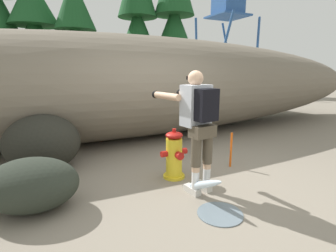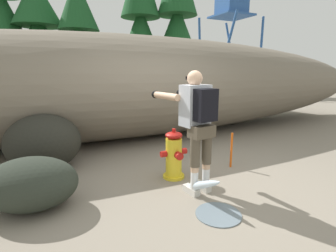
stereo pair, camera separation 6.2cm
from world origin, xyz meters
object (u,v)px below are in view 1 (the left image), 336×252
object	(u,v)px
fire_hydrant	(174,155)
boulder_mid	(43,143)
boulder_large	(32,185)
watchtower	(228,3)
utility_worker	(197,117)
survey_stake	(231,150)

from	to	relation	value
fire_hydrant	boulder_mid	bearing A→B (deg)	145.92
boulder_large	watchtower	world-z (taller)	watchtower
utility_worker	boulder_mid	bearing A→B (deg)	39.17
utility_worker	survey_stake	xyz separation A→B (m)	(1.00, 0.47, -0.73)
boulder_mid	survey_stake	bearing A→B (deg)	-23.34
fire_hydrant	boulder_large	bearing A→B (deg)	-177.76
utility_worker	boulder_large	distance (m)	2.16
fire_hydrant	survey_stake	distance (m)	1.08
utility_worker	watchtower	size ratio (longest dim) A/B	0.20
fire_hydrant	boulder_mid	distance (m)	2.16
utility_worker	watchtower	distance (m)	16.52
fire_hydrant	watchtower	size ratio (longest dim) A/B	0.09
utility_worker	boulder_mid	world-z (taller)	utility_worker
fire_hydrant	utility_worker	xyz separation A→B (m)	(0.07, -0.49, 0.67)
utility_worker	boulder_large	world-z (taller)	utility_worker
watchtower	survey_stake	xyz separation A→B (m)	(-9.07, -11.60, -5.82)
boulder_mid	utility_worker	bearing A→B (deg)	-42.49
survey_stake	boulder_mid	bearing A→B (deg)	156.66
fire_hydrant	survey_stake	world-z (taller)	fire_hydrant
utility_worker	watchtower	xyz separation A→B (m)	(10.07, 12.07, 5.10)
boulder_large	boulder_mid	xyz separation A→B (m)	(0.13, 1.28, 0.15)
boulder_mid	watchtower	size ratio (longest dim) A/B	0.14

